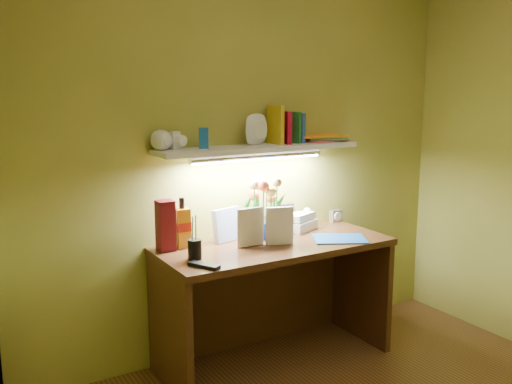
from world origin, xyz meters
TOP-DOWN VIEW (x-y plane):
  - desk at (0.00, 1.20)m, footprint 1.40×0.60m
  - flower_bouquet at (0.03, 1.36)m, footprint 0.27×0.27m
  - telephone at (0.30, 1.38)m, footprint 0.26×0.23m
  - desk_clock at (0.65, 1.44)m, footprint 0.08×0.04m
  - whisky_bottle at (-0.51, 1.39)m, footprint 0.08×0.08m
  - whisky_box at (-0.61, 1.38)m, footprint 0.09×0.09m
  - pen_cup at (-0.54, 1.15)m, footprint 0.09×0.09m
  - art_card at (-0.22, 1.39)m, footprint 0.20×0.09m
  - tv_remote at (-0.56, 1.00)m, footprint 0.13×0.18m
  - blue_folder at (0.38, 1.07)m, footprint 0.38×0.35m
  - desk_book_a at (-0.24, 1.21)m, footprint 0.17×0.03m
  - desk_book_b at (-0.07, 1.18)m, footprint 0.16×0.08m
  - wall_shelf at (0.02, 1.38)m, footprint 1.32×0.33m

SIDE VIEW (x-z plane):
  - desk at x=0.00m, z-range 0.00..0.75m
  - blue_folder at x=0.38m, z-range 0.75..0.76m
  - tv_remote at x=-0.56m, z-range 0.75..0.77m
  - desk_clock at x=0.65m, z-range 0.75..0.83m
  - telephone at x=0.30m, z-range 0.75..0.88m
  - pen_cup at x=-0.54m, z-range 0.75..0.93m
  - art_card at x=-0.22m, z-range 0.75..0.95m
  - desk_book_b at x=-0.07m, z-range 0.75..0.98m
  - desk_book_a at x=-0.24m, z-range 0.75..0.98m
  - whisky_box at x=-0.61m, z-range 0.75..1.04m
  - whisky_bottle at x=-0.51m, z-range 0.75..1.04m
  - flower_bouquet at x=0.03m, z-range 0.75..1.12m
  - wall_shelf at x=0.02m, z-range 1.20..1.47m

